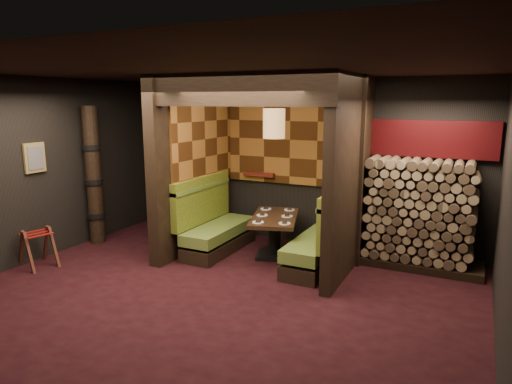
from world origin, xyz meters
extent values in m
cube|color=black|center=(0.00, 0.00, -0.01)|extent=(6.50, 5.50, 0.02)
cube|color=black|center=(0.00, 0.00, 2.86)|extent=(6.50, 5.50, 0.02)
cube|color=black|center=(0.00, 2.76, 1.43)|extent=(6.50, 0.02, 2.85)
cube|color=black|center=(-3.26, 0.00, 1.43)|extent=(0.02, 5.50, 2.85)
cube|color=black|center=(-1.35, 1.65, 1.43)|extent=(0.20, 2.20, 2.85)
cube|color=black|center=(1.30, 1.70, 1.43)|extent=(0.15, 2.10, 2.85)
cube|color=black|center=(-0.02, 0.70, 2.63)|extent=(2.85, 0.18, 0.44)
cube|color=#905923|center=(-0.02, 2.71, 1.82)|extent=(2.40, 0.06, 1.55)
cube|color=#905923|center=(-1.23, 1.82, 1.85)|extent=(0.04, 1.85, 1.45)
cube|color=#5B1B13|center=(-0.60, 2.65, 1.18)|extent=(0.60, 0.12, 0.07)
cube|color=black|center=(-0.85, 1.65, 0.11)|extent=(0.55, 1.60, 0.22)
cube|color=olive|center=(-0.85, 1.65, 0.36)|extent=(0.55, 1.60, 0.18)
cube|color=#4F5F1B|center=(-1.19, 1.65, 0.75)|extent=(0.12, 1.60, 0.78)
cube|color=olive|center=(-1.19, 1.65, 1.10)|extent=(0.15, 1.60, 0.06)
cube|color=black|center=(0.82, 1.65, 0.11)|extent=(0.55, 1.60, 0.22)
cube|color=olive|center=(0.82, 1.65, 0.36)|extent=(0.55, 1.60, 0.18)
cube|color=#4F5F1B|center=(1.16, 1.65, 0.75)|extent=(0.12, 1.60, 0.78)
cube|color=olive|center=(1.16, 1.65, 1.10)|extent=(0.15, 1.60, 0.06)
cube|color=black|center=(0.08, 1.80, 0.03)|extent=(0.69, 0.69, 0.06)
cylinder|color=black|center=(0.08, 1.80, 0.31)|extent=(0.20, 0.20, 0.61)
cube|color=#322113|center=(0.08, 1.80, 0.64)|extent=(1.04, 1.42, 0.06)
cylinder|color=white|center=(0.02, 1.33, 0.68)|extent=(0.18, 0.18, 0.01)
cube|color=black|center=(0.02, 1.33, 0.70)|extent=(0.10, 0.13, 0.02)
cylinder|color=white|center=(0.41, 1.45, 0.68)|extent=(0.18, 0.18, 0.01)
cube|color=black|center=(0.41, 1.45, 0.70)|extent=(0.10, 0.13, 0.02)
cylinder|color=white|center=(-0.11, 1.74, 0.68)|extent=(0.18, 0.18, 0.01)
cube|color=black|center=(-0.11, 1.74, 0.70)|extent=(0.10, 0.13, 0.02)
cylinder|color=white|center=(0.28, 1.86, 0.68)|extent=(0.18, 0.18, 0.01)
cube|color=black|center=(0.28, 1.86, 0.70)|extent=(0.10, 0.13, 0.02)
cylinder|color=white|center=(-0.24, 2.16, 0.68)|extent=(0.18, 0.18, 0.01)
cube|color=black|center=(-0.24, 2.16, 0.70)|extent=(0.10, 0.13, 0.02)
cylinder|color=white|center=(0.15, 2.28, 0.68)|extent=(0.18, 0.18, 0.01)
cube|color=black|center=(0.15, 2.28, 0.70)|extent=(0.10, 0.13, 0.02)
cylinder|color=#A37743|center=(0.08, 1.75, 2.14)|extent=(0.34, 0.34, 0.45)
sphere|color=#FFC672|center=(0.08, 1.75, 2.14)|extent=(0.18, 0.18, 0.18)
cylinder|color=black|center=(0.08, 1.75, 2.61)|extent=(0.02, 0.02, 0.48)
cube|color=olive|center=(-3.22, 0.10, 1.62)|extent=(0.04, 0.36, 0.46)
cube|color=#3F3F3F|center=(-3.20, 0.10, 1.62)|extent=(0.01, 0.27, 0.36)
cube|color=#441E13|center=(-3.16, -0.32, 0.28)|extent=(0.29, 0.12, 0.63)
cube|color=#441E13|center=(-2.88, -0.41, 0.28)|extent=(0.29, 0.12, 0.63)
cube|color=#441E13|center=(-3.06, 0.03, 0.28)|extent=(0.29, 0.12, 0.63)
cube|color=#441E13|center=(-2.78, -0.05, 0.28)|extent=(0.29, 0.12, 0.63)
cube|color=maroon|center=(-3.11, -0.15, 0.51)|extent=(0.15, 0.39, 0.01)
cube|color=maroon|center=(-2.97, -0.19, 0.51)|extent=(0.15, 0.39, 0.01)
cube|color=maroon|center=(-2.83, -0.23, 0.51)|extent=(0.15, 0.39, 0.01)
cylinder|color=black|center=(-3.05, 1.10, 1.20)|extent=(0.26, 0.26, 2.40)
cylinder|color=black|center=(-3.05, 1.10, 0.50)|extent=(0.31, 0.31, 0.09)
cylinder|color=black|center=(-3.05, 1.10, 1.10)|extent=(0.31, 0.31, 0.09)
cylinder|color=black|center=(-3.05, 1.10, 1.70)|extent=(0.31, 0.31, 0.09)
cube|color=black|center=(2.29, 2.35, 0.06)|extent=(1.73, 0.70, 0.12)
cube|color=brown|center=(2.29, 2.35, 0.88)|extent=(1.73, 0.70, 1.52)
cube|color=maroon|center=(2.29, 2.68, 1.92)|extent=(1.83, 0.10, 0.56)
cube|color=black|center=(1.39, 1.96, 1.43)|extent=(0.08, 0.08, 2.85)
camera|label=1|loc=(2.94, -4.66, 2.49)|focal=32.00mm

